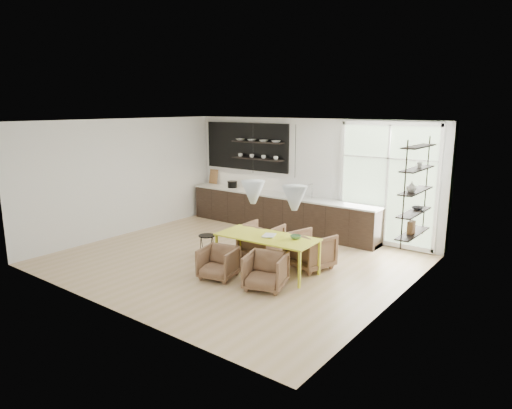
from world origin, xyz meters
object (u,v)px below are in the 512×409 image
Objects in this scene: armchair_back_right at (310,250)px; armchair_front_left at (218,263)px; armchair_back_left at (261,240)px; armchair_front_right at (266,271)px; dining_table at (267,239)px; wire_stool at (207,243)px.

armchair_front_left is at bearing 69.59° from armchair_back_right.
armchair_back_left is 1.14× the size of armchair_front_right.
armchair_front_left is (0.11, -1.51, -0.07)m from armchair_back_left.
armchair_front_right is (1.12, -1.38, -0.04)m from armchair_back_left.
armchair_back_right is (1.21, 0.02, 0.00)m from armchair_back_left.
armchair_back_left is at bearing 129.84° from dining_table.
armchair_back_right is at bearing 46.39° from dining_table.
wire_stool is at bearing 34.67° from armchair_back_left.
armchair_back_left is (-0.63, 0.67, -0.30)m from dining_table.
armchair_back_right reaches higher than armchair_front_left.
armchair_back_right is 2.27m from wire_stool.
armchair_back_right is at bearing 178.24° from armchair_back_left.
armchair_front_left is at bearing 91.53° from armchair_back_left.
armchair_back_right is at bearing 18.91° from wire_stool.
wire_stool is (-1.57, -0.05, -0.36)m from dining_table.
armchair_back_left is at bearing 111.46° from armchair_front_right.
armchair_back_right is 1.14× the size of armchair_front_right.
armchair_back_right reaches higher than armchair_back_left.
armchair_front_right reaches higher than wire_stool.
dining_table is 2.51× the size of armchair_back_left.
wire_stool is at bearing 144.46° from armchair_front_right.
dining_table reaches higher than armchair_front_left.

